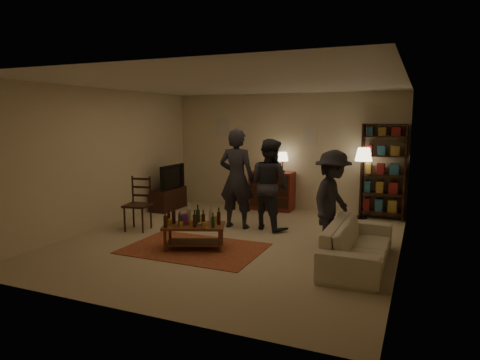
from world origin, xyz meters
The scene contains 13 objects.
floor centered at (0.00, 0.00, 0.00)m, with size 6.00×6.00×0.00m, color #C6B793.
room_shell centered at (-0.65, 2.98, 1.81)m, with size 6.00×6.00×6.00m.
rug centered at (-0.37, -0.69, 0.01)m, with size 2.20×1.50×0.01m, color maroon.
coffee_table centered at (-0.38, -0.69, 0.38)m, with size 1.12×0.87×0.75m.
dining_chair centered at (-1.96, 0.00, 0.55)m, with size 0.52×0.52×1.04m.
tv_stand centered at (-2.44, 1.80, 0.38)m, with size 0.40×1.00×1.06m.
dresser centered at (-0.19, 2.71, 0.48)m, with size 1.00×0.50×1.36m.
bookshelf centered at (2.25, 2.78, 1.03)m, with size 0.90×0.34×2.02m.
floor_lamp centered at (1.85, 2.65, 1.27)m, with size 0.36×0.36×1.52m.
sofa centered at (2.20, -0.40, 0.30)m, with size 2.08×0.81×0.61m, color beige.
person_left centered at (-0.29, 0.87, 0.97)m, with size 0.70×0.46×1.93m, color #25252C.
person_right centered at (0.33, 1.02, 0.87)m, with size 0.85×0.66×1.75m, color #2A2B33.
person_by_sofa centered at (1.70, 0.17, 0.81)m, with size 1.05×0.60×1.63m, color #26272E.
Camera 1 is at (3.00, -6.63, 2.12)m, focal length 32.00 mm.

